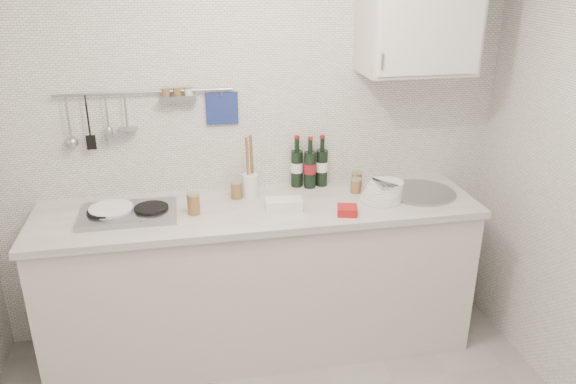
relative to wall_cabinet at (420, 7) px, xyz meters
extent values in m
cube|color=silver|center=(-0.90, 0.18, -0.70)|extent=(3.00, 0.02, 2.50)
cube|color=beige|center=(-0.90, -0.12, -1.51)|extent=(2.40, 0.60, 0.88)
cube|color=silver|center=(-0.90, -0.12, -1.05)|extent=(2.44, 0.64, 0.04)
cube|color=black|center=(-0.90, -0.10, -1.90)|extent=(2.34, 0.52, 0.10)
cube|color=#93969B|center=(-1.60, -0.12, -1.01)|extent=(0.50, 0.32, 0.03)
cylinder|color=black|center=(-1.72, -0.12, -0.99)|extent=(0.18, 0.18, 0.01)
cylinder|color=black|center=(-1.48, -0.12, -0.99)|extent=(0.18, 0.18, 0.01)
cylinder|color=#93969B|center=(0.05, -0.12, -1.02)|extent=(0.40, 0.40, 0.02)
cylinder|color=#93969B|center=(0.05, -0.12, -1.08)|extent=(0.34, 0.34, 0.10)
cylinder|color=#93969B|center=(-1.47, 0.15, -0.43)|extent=(0.95, 0.02, 0.02)
cube|color=navy|center=(-1.06, 0.17, -0.54)|extent=(0.18, 0.02, 0.18)
cube|color=beige|center=(0.00, 0.01, 0.00)|extent=(0.60, 0.35, 0.70)
cube|color=white|center=(0.00, -0.18, 0.00)|extent=(0.56, 0.01, 0.66)
cylinder|color=#93969B|center=(-0.26, -0.19, -0.25)|extent=(0.01, 0.01, 0.08)
cylinder|color=#5058B7|center=(-1.70, -0.10, -1.02)|extent=(0.25, 0.25, 0.01)
cylinder|color=#5058B7|center=(-1.70, -0.10, -1.01)|extent=(0.24, 0.24, 0.01)
cylinder|color=#5058B7|center=(-1.69, -0.10, -1.00)|extent=(0.24, 0.24, 0.01)
cylinder|color=#5058B7|center=(-1.69, -0.09, -0.99)|extent=(0.23, 0.23, 0.01)
cylinder|color=white|center=(-0.21, -0.17, -1.02)|extent=(0.23, 0.23, 0.01)
cylinder|color=white|center=(-0.21, -0.17, -1.01)|extent=(0.23, 0.23, 0.01)
cylinder|color=white|center=(-0.20, -0.16, -1.00)|extent=(0.22, 0.22, 0.01)
cylinder|color=white|center=(-0.19, -0.16, -0.99)|extent=(0.21, 0.21, 0.01)
cylinder|color=white|center=(-0.19, -0.15, -0.97)|extent=(0.21, 0.21, 0.01)
cylinder|color=white|center=(-0.18, -0.15, -0.96)|extent=(0.20, 0.20, 0.01)
cylinder|color=white|center=(-0.18, -0.15, -0.95)|extent=(0.20, 0.20, 0.01)
cylinder|color=white|center=(-0.17, -0.14, -0.94)|extent=(0.19, 0.19, 0.01)
cube|color=white|center=(-0.78, -0.19, -1.00)|extent=(0.21, 0.11, 0.06)
cube|color=red|center=(-0.45, -0.32, -1.01)|extent=(0.13, 0.13, 0.04)
cylinder|color=white|center=(-0.93, 0.02, -0.96)|extent=(0.09, 0.09, 0.13)
cylinder|color=brown|center=(-0.92, 0.02, -0.79)|extent=(0.03, 0.07, 0.27)
cylinder|color=brown|center=(-0.94, 0.04, -0.81)|extent=(0.02, 0.05, 0.25)
cylinder|color=brown|center=(-1.01, 0.02, -0.98)|extent=(0.06, 0.06, 0.09)
cylinder|color=tan|center=(-1.01, 0.02, -0.93)|extent=(0.07, 0.07, 0.01)
cylinder|color=brown|center=(-0.28, 0.06, -0.99)|extent=(0.06, 0.06, 0.08)
cylinder|color=tan|center=(-0.28, 0.06, -0.94)|extent=(0.07, 0.07, 0.01)
cylinder|color=brown|center=(-0.32, -0.03, -0.99)|extent=(0.06, 0.06, 0.08)
cylinder|color=tan|center=(-0.32, -0.03, -0.95)|extent=(0.07, 0.07, 0.01)
cylinder|color=brown|center=(-1.26, -0.15, -0.98)|extent=(0.07, 0.07, 0.11)
cylinder|color=tan|center=(-1.26, -0.15, -0.92)|extent=(0.07, 0.07, 0.01)
camera|label=1|loc=(-1.29, -2.94, 0.21)|focal=35.00mm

